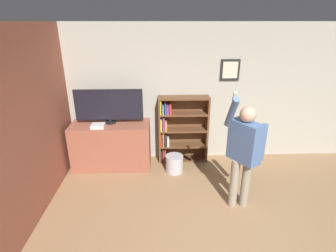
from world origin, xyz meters
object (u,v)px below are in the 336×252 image
Objects in this scene: person at (244,149)px; television at (109,106)px; game_console at (98,126)px; waste_bin at (174,164)px; bookshelf at (179,129)px.

television is at bearing -155.22° from person.
person reaches higher than game_console.
television is 0.43m from game_console.
game_console is at bearing -148.99° from person.
game_console reaches higher than waste_bin.
waste_bin is (1.40, -0.12, -0.75)m from game_console.
television is 0.67× the size of person.
television is at bearing -174.36° from bookshelf.
waste_bin is at bearing -4.80° from game_console.
television reaches higher than bookshelf.
person is at bearing -48.13° from waste_bin.
bookshelf reaches higher than waste_bin.
bookshelf reaches higher than game_console.
waste_bin is (-0.12, -0.47, -0.52)m from bookshelf.
person is (2.15, -1.38, -0.24)m from television.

